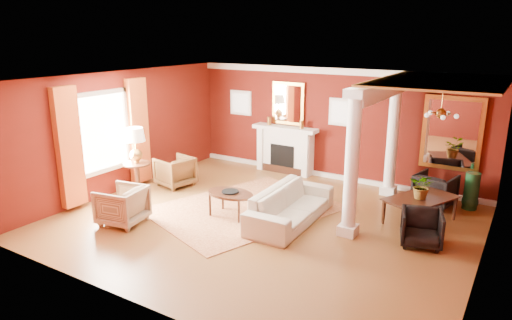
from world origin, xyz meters
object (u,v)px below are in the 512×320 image
Objects in this scene: armchair_leopard at (175,170)px; coffee_table at (230,195)px; armchair_stripe at (122,204)px; dining_table at (422,203)px; sofa at (291,200)px; side_table at (136,149)px.

armchair_leopard is 2.51m from coffee_table.
armchair_stripe is at bearing -138.43° from coffee_table.
armchair_leopard is at bearing 158.68° from coffee_table.
armchair_stripe is 0.56× the size of dining_table.
sofa reaches higher than armchair_leopard.
armchair_leopard is at bearing 122.87° from dining_table.
side_table reaches higher than sofa.
sofa is at bearing 112.63° from armchair_stripe.
sofa is at bearing 93.81° from armchair_leopard.
sofa is 1.60× the size of dining_table.
dining_table reaches higher than armchair_leopard.
sofa is at bearing 145.28° from dining_table.
side_table is at bearing -154.38° from armchair_stripe.
side_table is (-0.41, -0.88, 0.68)m from armchair_leopard.
coffee_table is 2.82m from side_table.
sofa reaches higher than coffee_table.
dining_table is (2.28, 1.35, -0.05)m from sofa.
armchair_leopard is 5.90m from dining_table.
armchair_stripe is at bearing 121.18° from sofa.
armchair_stripe reaches higher than armchair_leopard.
side_table is at bearing 93.39° from sofa.
dining_table is (5.84, 0.85, 0.01)m from armchair_leopard.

